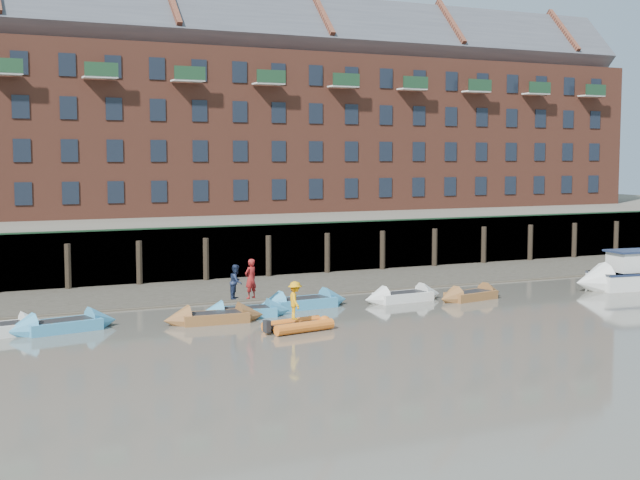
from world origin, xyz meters
TOP-DOWN VIEW (x-y plane):
  - ground at (0.00, 0.00)m, footprint 220.00×220.00m
  - foreshore at (0.00, 18.00)m, footprint 110.00×8.00m
  - mud_band at (0.00, 14.60)m, footprint 110.00×1.60m
  - river_wall at (-0.00, 22.38)m, footprint 110.00×1.23m
  - bank_terrace at (0.00, 36.00)m, footprint 110.00×28.00m
  - apartment_terrace at (-0.00, 36.99)m, footprint 80.60×15.56m
  - rowboat_1 at (-12.27, 9.94)m, footprint 5.05×2.32m
  - rowboat_2 at (-5.80, 9.03)m, footprint 4.68×1.63m
  - rowboat_3 at (-4.02, 9.84)m, footprint 4.45×1.84m
  - rowboat_4 at (-0.58, 10.91)m, footprint 5.00×1.77m
  - rowboat_5 at (4.90, 10.56)m, footprint 4.69×1.62m
  - rowboat_6 at (8.32, 9.44)m, footprint 4.48×2.09m
  - rib_tender at (-3.03, 5.78)m, footprint 3.17×1.93m
  - motor_launch at (18.06, 8.89)m, footprint 6.93×2.91m
  - person_rower_a at (-3.74, 9.83)m, footprint 0.80×0.68m
  - person_rower_b at (-4.40, 9.98)m, footprint 0.95×0.99m
  - person_rib_crew at (-3.29, 5.76)m, footprint 0.82×1.16m

SIDE VIEW (x-z plane):
  - ground at x=0.00m, z-range 0.00..0.00m
  - foreshore at x=0.00m, z-range -0.25..0.25m
  - mud_band at x=0.00m, z-range -0.05..0.05m
  - rowboat_6 at x=8.32m, z-range -0.40..0.85m
  - rowboat_3 at x=-4.02m, z-range -0.40..0.85m
  - rib_tender at x=-3.03m, z-range -0.03..0.50m
  - rowboat_2 at x=-5.80m, z-range -0.43..0.90m
  - rowboat_5 at x=4.90m, z-range -0.43..0.91m
  - rowboat_1 at x=-12.27m, z-range -0.46..0.96m
  - rowboat_4 at x=-0.58m, z-range -0.46..0.96m
  - motor_launch at x=18.06m, z-range -0.68..2.10m
  - person_rib_crew at x=-3.29m, z-range 0.50..2.13m
  - river_wall at x=0.00m, z-range -0.06..3.24m
  - bank_terrace at x=0.00m, z-range 0.00..3.20m
  - person_rower_b at x=-4.40m, z-range 0.84..2.45m
  - person_rower_a at x=-3.74m, z-range 0.84..2.69m
  - apartment_terrace at x=0.00m, z-range 2.34..23.31m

